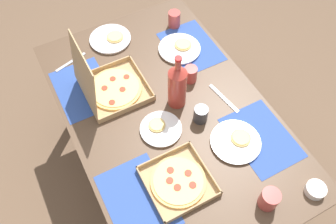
# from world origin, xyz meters

# --- Properties ---
(ground_plane) EXTENTS (6.00, 6.00, 0.00)m
(ground_plane) POSITION_xyz_m (0.00, 0.00, 0.00)
(ground_plane) COLOR brown
(dining_table) EXTENTS (1.48, 0.94, 0.72)m
(dining_table) POSITION_xyz_m (0.00, 0.00, 0.62)
(dining_table) COLOR #3F3328
(dining_table) RESTS_ON ground_plane
(placemat_near_left) EXTENTS (0.36, 0.26, 0.00)m
(placemat_near_left) POSITION_xyz_m (-0.33, -0.32, 0.72)
(placemat_near_left) COLOR #2D4C9E
(placemat_near_left) RESTS_ON dining_table
(placemat_near_right) EXTENTS (0.36, 0.26, 0.00)m
(placemat_near_right) POSITION_xyz_m (0.33, -0.32, 0.72)
(placemat_near_right) COLOR #2D4C9E
(placemat_near_right) RESTS_ON dining_table
(placemat_far_left) EXTENTS (0.36, 0.26, 0.00)m
(placemat_far_left) POSITION_xyz_m (-0.33, 0.32, 0.72)
(placemat_far_left) COLOR #2D4C9E
(placemat_far_left) RESTS_ON dining_table
(placemat_far_right) EXTENTS (0.36, 0.26, 0.00)m
(placemat_far_right) POSITION_xyz_m (0.33, 0.32, 0.72)
(placemat_far_right) COLOR #2D4C9E
(placemat_far_right) RESTS_ON dining_table
(pizza_box_edge_far) EXTENTS (0.27, 0.27, 0.04)m
(pizza_box_edge_far) POSITION_xyz_m (-0.34, 0.13, 0.73)
(pizza_box_edge_far) COLOR tan
(pizza_box_edge_far) RESTS_ON dining_table
(pizza_box_center) EXTENTS (0.31, 0.31, 0.34)m
(pizza_box_center) POSITION_xyz_m (0.25, 0.21, 0.77)
(pizza_box_center) COLOR tan
(pizza_box_center) RESTS_ON dining_table
(plate_far_left) EXTENTS (0.23, 0.23, 0.03)m
(plate_far_left) POSITION_xyz_m (0.59, 0.06, 0.73)
(plate_far_left) COLOR white
(plate_far_left) RESTS_ON dining_table
(plate_far_right) EXTENTS (0.20, 0.20, 0.03)m
(plate_far_right) POSITION_xyz_m (-0.07, 0.08, 0.73)
(plate_far_right) COLOR white
(plate_far_right) RESTS_ON dining_table
(plate_near_right) EXTENTS (0.23, 0.23, 0.03)m
(plate_near_right) POSITION_xyz_m (-0.30, -0.20, 0.73)
(plate_near_right) COLOR white
(plate_near_right) RESTS_ON dining_table
(plate_near_left) EXTENTS (0.23, 0.23, 0.03)m
(plate_near_left) POSITION_xyz_m (0.34, -0.25, 0.73)
(plate_near_left) COLOR white
(plate_near_left) RESTS_ON dining_table
(soda_bottle) EXTENTS (0.09, 0.09, 0.32)m
(soda_bottle) POSITION_xyz_m (0.03, -0.07, 0.85)
(soda_bottle) COLOR #B2382D
(soda_bottle) RESTS_ON dining_table
(cup_clear_right) EXTENTS (0.08, 0.08, 0.09)m
(cup_clear_right) POSITION_xyz_m (-0.60, -0.15, 0.77)
(cup_clear_right) COLOR #BF4742
(cup_clear_right) RESTS_ON dining_table
(cup_spare) EXTENTS (0.07, 0.07, 0.09)m
(cup_spare) POSITION_xyz_m (0.13, -0.20, 0.76)
(cup_spare) COLOR #BF4742
(cup_spare) RESTS_ON dining_table
(cup_clear_left) EXTENTS (0.07, 0.07, 0.09)m
(cup_clear_left) POSITION_xyz_m (-0.11, -0.12, 0.76)
(cup_clear_left) COLOR #333338
(cup_clear_left) RESTS_ON dining_table
(cup_dark) EXTENTS (0.07, 0.07, 0.10)m
(cup_dark) POSITION_xyz_m (0.53, -0.32, 0.77)
(cup_dark) COLOR #BF4742
(cup_dark) RESTS_ON dining_table
(condiment_bowl) EXTENTS (0.09, 0.09, 0.04)m
(condiment_bowl) POSITION_xyz_m (-0.65, -0.36, 0.74)
(condiment_bowl) COLOR white
(condiment_bowl) RESTS_ON dining_table
(knife_by_far_left) EXTENTS (0.21, 0.05, 0.00)m
(knife_by_far_left) POSITION_xyz_m (-0.06, -0.29, 0.72)
(knife_by_far_left) COLOR #B7B7BC
(knife_by_far_left) RESTS_ON dining_table
(fork_by_near_left) EXTENTS (0.07, 0.19, 0.00)m
(fork_by_near_left) POSITION_xyz_m (0.53, 0.32, 0.72)
(fork_by_near_left) COLOR #B7B7BC
(fork_by_near_left) RESTS_ON dining_table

